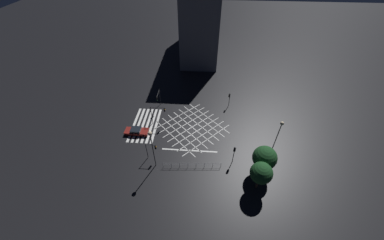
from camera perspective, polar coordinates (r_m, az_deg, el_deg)
ground_plane at (r=42.81m, az=0.00°, el=-1.89°), size 200.00×200.00×0.00m
road_markings at (r=43.14m, az=-6.69°, el=-1.82°), size 14.97×19.50×0.01m
office_building at (r=69.84m, az=2.49°, el=26.26°), size 28.62×10.06×21.15m
traffic_light_se_cross at (r=36.33m, az=-10.67°, el=-7.40°), size 0.36×1.86×3.52m
traffic_light_sw_main at (r=46.20m, az=-8.96°, el=6.04°), size 2.78×0.36×3.91m
traffic_light_ne_main at (r=35.88m, az=11.17°, el=-8.26°), size 0.39×0.36×3.61m
traffic_light_median_south at (r=41.91m, az=-8.94°, el=2.26°), size 0.36×2.96×4.35m
traffic_light_nw_cross at (r=47.14m, az=9.91°, el=6.01°), size 0.36×0.39×3.36m
street_lamp_east at (r=36.51m, az=22.26°, el=-2.60°), size 0.59×0.59×7.74m
street_lamp_west at (r=32.48m, az=-10.85°, el=-5.27°), size 0.64×0.64×7.99m
street_tree_near at (r=34.72m, az=18.81°, el=-9.52°), size 3.71×3.71×5.64m
street_tree_far at (r=32.85m, az=17.99°, el=-13.31°), size 3.24×3.24×5.42m
waiting_car at (r=42.58m, az=-14.58°, el=-2.88°), size 1.86×4.54×1.16m
pedestrian_railing at (r=36.02m, az=0.00°, el=-11.78°), size 0.77×9.59×1.05m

